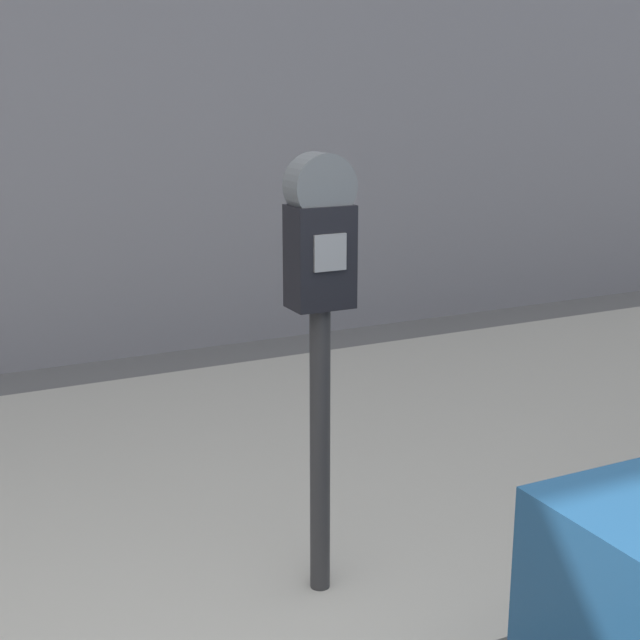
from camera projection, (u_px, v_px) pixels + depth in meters
name	position (u px, v px, depth m)	size (l,w,h in m)	color
sidewalk	(103.00, 513.00, 3.42)	(24.00, 2.80, 0.12)	#ADAAA3
parking_meter	(320.00, 292.00, 2.56)	(0.19, 0.13, 1.35)	#2D2D30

